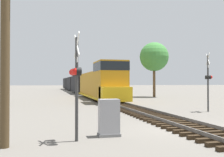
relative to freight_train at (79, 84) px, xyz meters
The scene contains 9 objects.
ground_plane 46.49m from the freight_train, 90.00° to the right, with size 400.00×400.00×0.00m, color #666059.
rail_track_bed 46.48m from the freight_train, 90.00° to the right, with size 2.60×160.00×0.31m.
freight_train is the anchor object (origin of this frame).
crossing_signal_near 48.11m from the freight_train, 96.58° to the right, with size 0.39×1.01×4.07m.
crossing_signal_far 40.54m from the freight_train, 82.58° to the right, with size 0.57×1.01×4.43m.
relay_cabinet 47.37m from the freight_train, 94.96° to the right, with size 0.90×0.59×1.52m.
utility_pole 48.89m from the freight_train, 99.36° to the right, with size 1.80×0.31×7.17m.
tree_mid_background 22.86m from the freight_train, 65.93° to the right, with size 4.39×4.39×8.33m.
tree_deep_background 10.85m from the freight_train, 22.60° to the left, with size 4.43×4.43×7.72m.
Camera 1 is at (-6.53, -11.21, 2.20)m, focal length 42.00 mm.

